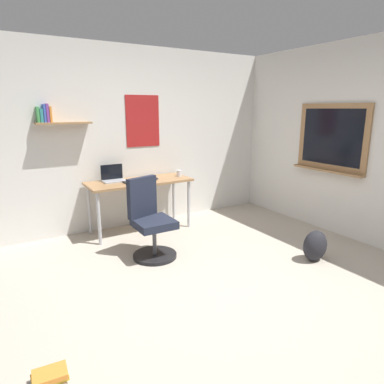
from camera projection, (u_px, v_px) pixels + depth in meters
name	position (u px, v px, depth m)	size (l,w,h in m)	color
ground_plane	(220.00, 296.00, 3.22)	(5.20, 5.20, 0.00)	#ADA393
wall_back	(123.00, 139.00, 4.94)	(5.00, 0.30, 2.60)	silver
wall_right	(384.00, 145.00, 4.16)	(0.22, 5.00, 2.60)	silver
desk	(140.00, 186.00, 4.82)	(1.46, 0.59, 0.74)	#997047
office_chair	(150.00, 224.00, 4.02)	(0.52, 0.54, 0.95)	black
laptop	(113.00, 177.00, 4.75)	(0.31, 0.21, 0.23)	#ADAFB5
keyboard	(137.00, 181.00, 4.70)	(0.37, 0.13, 0.02)	black
computer_mouse	(155.00, 179.00, 4.84)	(0.10, 0.06, 0.03)	#262628
coffee_mug	(179.00, 173.00, 5.09)	(0.08, 0.08, 0.09)	silver
backpack	(315.00, 246.00, 3.94)	(0.32, 0.22, 0.36)	#232328
book_stack_on_floor	(49.00, 378.00, 2.18)	(0.23, 0.19, 0.10)	silver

